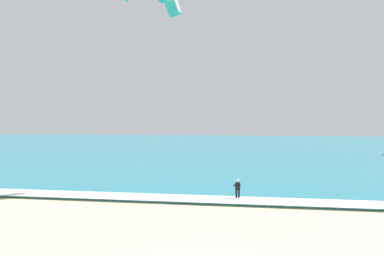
% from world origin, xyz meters
% --- Properties ---
extents(sea, '(200.00, 120.00, 0.20)m').
position_xyz_m(sea, '(0.00, 72.62, 0.10)').
color(sea, teal).
rests_on(sea, ground).
extents(surf_foam, '(200.00, 2.58, 0.04)m').
position_xyz_m(surf_foam, '(0.00, 13.62, 0.22)').
color(surf_foam, white).
rests_on(surf_foam, sea).
extents(surfboard, '(0.86, 1.47, 0.09)m').
position_xyz_m(surfboard, '(0.70, 14.26, 0.03)').
color(surfboard, '#E04C38').
rests_on(surfboard, ground).
extents(kitesurfer, '(0.63, 0.62, 1.69)m').
position_xyz_m(kitesurfer, '(0.70, 14.28, 0.94)').
color(kitesurfer, black).
rests_on(kitesurfer, ground).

